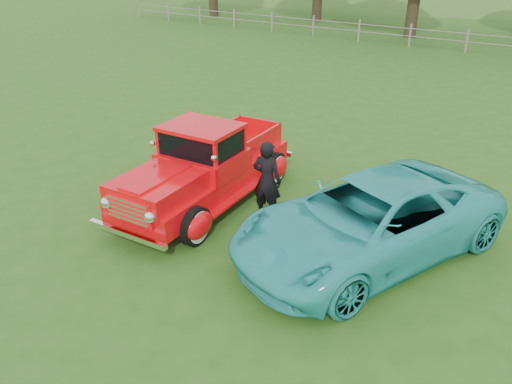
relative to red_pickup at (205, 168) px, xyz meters
The scene contains 6 objects.
ground 1.67m from the red_pickup, 74.52° to the right, with size 140.00×140.00×0.00m, color #255316.
distant_hills 58.41m from the red_pickup, 93.64° to the left, with size 116.00×60.00×18.00m.
fence_line 20.59m from the red_pickup, 88.91° to the left, with size 48.00×0.12×1.20m.
red_pickup is the anchor object (origin of this frame).
teal_sedan 3.75m from the red_pickup, ahead, with size 2.39×5.18×1.44m, color teal.
man 1.50m from the red_pickup, ahead, with size 0.61×0.40×1.68m, color black.
Camera 1 is at (6.05, -6.01, 5.11)m, focal length 35.00 mm.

